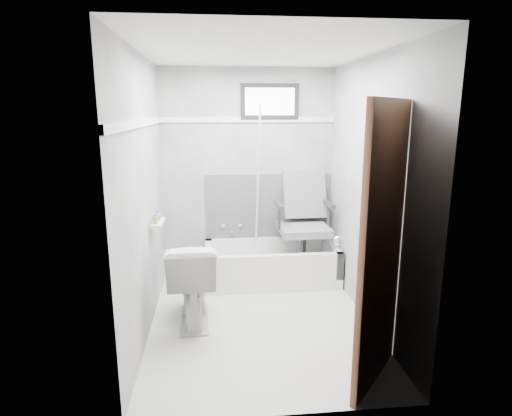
{
  "coord_description": "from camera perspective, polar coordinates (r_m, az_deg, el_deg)",
  "views": [
    {
      "loc": [
        -0.4,
        -3.66,
        1.92
      ],
      "look_at": [
        0.0,
        0.35,
        1.0
      ],
      "focal_mm": 30.0,
      "sensor_mm": 36.0,
      "label": 1
    }
  ],
  "objects": [
    {
      "name": "floor",
      "position": [
        4.15,
        0.5,
        -14.67
      ],
      "size": [
        2.6,
        2.6,
        0.0
      ],
      "primitive_type": "plane",
      "color": "silver",
      "rests_on": "ground"
    },
    {
      "name": "wall_left",
      "position": [
        3.78,
        -14.72,
        1.44
      ],
      "size": [
        0.02,
        2.6,
        2.4
      ],
      "primitive_type": "cube",
      "color": "slate",
      "rests_on": "floor"
    },
    {
      "name": "soap_bottle_b",
      "position": [
        4.14,
        -13.03,
        -0.9
      ],
      "size": [
        0.09,
        0.09,
        0.1
      ],
      "primitive_type": "imported",
      "rotation": [
        0.0,
        0.0,
        0.25
      ],
      "color": "#456E7F",
      "rests_on": "shelf"
    },
    {
      "name": "pole",
      "position": [
        4.83,
        0.23,
        2.47
      ],
      "size": [
        0.02,
        0.52,
        1.89
      ],
      "primitive_type": "cylinder",
      "rotation": [
        0.26,
        0.0,
        0.0
      ],
      "color": "silver",
      "rests_on": "bathtub"
    },
    {
      "name": "soap_bottle_a",
      "position": [
        4.0,
        -13.27,
        -1.29
      ],
      "size": [
        0.05,
        0.05,
        0.09
      ],
      "primitive_type": "imported",
      "rotation": [
        0.0,
        0.0,
        -0.35
      ],
      "color": "#9C8C4E",
      "rests_on": "shelf"
    },
    {
      "name": "bathtub",
      "position": [
        4.94,
        2.0,
        -7.4
      ],
      "size": [
        1.5,
        0.7,
        0.42
      ],
      "primitive_type": null,
      "color": "silver",
      "rests_on": "floor"
    },
    {
      "name": "wall_right",
      "position": [
        3.99,
        14.98,
        2.01
      ],
      "size": [
        0.02,
        2.6,
        2.4
      ],
      "primitive_type": "cube",
      "color": "slate",
      "rests_on": "floor"
    },
    {
      "name": "door",
      "position": [
        2.9,
        23.24,
        -6.71
      ],
      "size": [
        0.78,
        0.78,
        2.0
      ],
      "primitive_type": null,
      "color": "brown",
      "rests_on": "floor"
    },
    {
      "name": "trim_left",
      "position": [
        3.71,
        -15.07,
        10.87
      ],
      "size": [
        0.02,
        2.6,
        0.06
      ],
      "primitive_type": "cube",
      "color": "white",
      "rests_on": "wall_left"
    },
    {
      "name": "office_chair",
      "position": [
        4.88,
        6.42,
        -1.87
      ],
      "size": [
        0.66,
        0.66,
        1.13
      ],
      "primitive_type": null,
      "rotation": [
        0.0,
        0.0,
        0.02
      ],
      "color": "slate",
      "rests_on": "bathtub"
    },
    {
      "name": "wall_front",
      "position": [
        2.5,
        3.79,
        -3.91
      ],
      "size": [
        2.0,
        0.02,
        2.4
      ],
      "primitive_type": "cube",
      "color": "slate",
      "rests_on": "floor"
    },
    {
      "name": "backerboard",
      "position": [
        5.12,
        1.73,
        0.21
      ],
      "size": [
        1.5,
        0.02,
        0.78
      ],
      "primitive_type": "cube",
      "color": "#4C4C4F",
      "rests_on": "wall_back"
    },
    {
      "name": "faucet",
      "position": [
        5.12,
        -3.26,
        -2.68
      ],
      "size": [
        0.26,
        0.1,
        0.16
      ],
      "primitive_type": null,
      "color": "silver",
      "rests_on": "wall_back"
    },
    {
      "name": "trim_back",
      "position": [
        4.97,
        -1.1,
        11.7
      ],
      "size": [
        2.0,
        0.02,
        0.06
      ],
      "primitive_type": "cube",
      "color": "white",
      "rests_on": "wall_back"
    },
    {
      "name": "shelf",
      "position": [
        4.1,
        -12.95,
        -1.9
      ],
      "size": [
        0.1,
        0.32,
        0.02
      ],
      "primitive_type": "cube",
      "color": "white",
      "rests_on": "wall_left"
    },
    {
      "name": "toilet",
      "position": [
        4.03,
        -8.51,
        -9.62
      ],
      "size": [
        0.47,
        0.81,
        0.78
      ],
      "primitive_type": "imported",
      "rotation": [
        0.0,
        0.0,
        3.18
      ],
      "color": "white",
      "rests_on": "floor"
    },
    {
      "name": "ceiling",
      "position": [
        3.71,
        0.58,
        20.27
      ],
      "size": [
        2.6,
        2.6,
        0.0
      ],
      "primitive_type": "plane",
      "rotation": [
        3.14,
        0.0,
        0.0
      ],
      "color": "silver",
      "rests_on": "floor"
    },
    {
      "name": "window",
      "position": [
        4.99,
        1.84,
        14.0
      ],
      "size": [
        0.66,
        0.04,
        0.4
      ],
      "primitive_type": null,
      "color": "black",
      "rests_on": "wall_back"
    },
    {
      "name": "wall_back",
      "position": [
        5.03,
        -1.08,
        4.62
      ],
      "size": [
        2.0,
        0.02,
        2.4
      ],
      "primitive_type": "cube",
      "color": "slate",
      "rests_on": "floor"
    }
  ]
}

